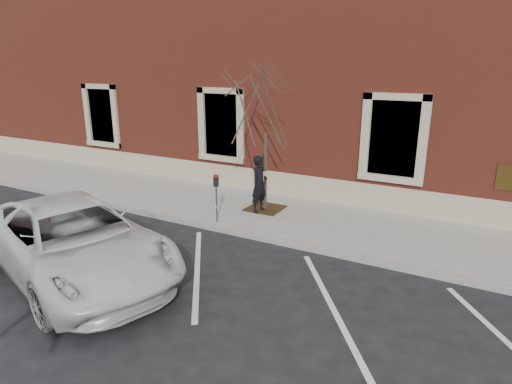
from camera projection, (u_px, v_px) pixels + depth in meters
The scene contains 10 objects.
ground at pixel (245, 236), 11.61m from camera, with size 120.00×120.00×0.00m, color #28282B.
sidewalk_near at pixel (274, 215), 13.06m from camera, with size 40.00×3.50×0.15m, color #BAB6AF.
curb_near at pixel (244, 234), 11.54m from camera, with size 40.00×0.12×0.15m, color #9E9E99.
parking_stripes at pixel (197, 269), 9.76m from camera, with size 28.00×4.40×0.01m, color silver, non-canonical shape.
building_civic at pixel (342, 77), 16.96m from camera, with size 40.00×8.62×8.00m.
man at pixel (260, 184), 12.84m from camera, with size 0.64×0.42×1.75m, color black.
parking_meter at pixel (216, 189), 11.97m from camera, with size 0.13×0.10×1.39m.
tree_grate at pixel (265, 208), 13.36m from camera, with size 1.07×1.07×0.03m, color #463016.
sapling at pixel (266, 110), 12.49m from camera, with size 2.61×2.61×4.35m.
white_truck at pixel (73, 240), 9.29m from camera, with size 2.71×5.88×1.63m, color silver.
Camera 1 is at (5.43, -9.31, 4.50)m, focal length 30.00 mm.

